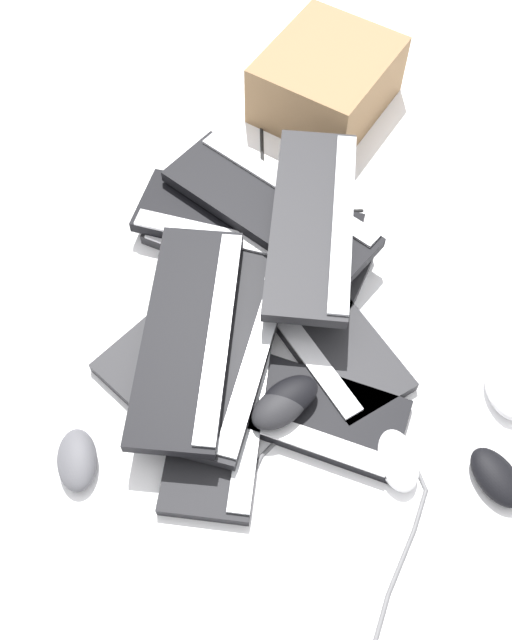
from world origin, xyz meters
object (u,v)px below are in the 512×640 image
(keyboard_2, at_px, (256,249))
(mouse_5, at_px, (304,284))
(mouse_1, at_px, (77,460))
(cardboard_box, at_px, (327,81))
(keyboard_4, at_px, (224,394))
(mouse_4, at_px, (505,391))
(mouse_3, at_px, (497,477))
(keyboard_1, at_px, (312,316))
(mouse_7, at_px, (289,397))
(keyboard_0, at_px, (278,402))
(keyboard_7, at_px, (271,207))
(mouse_0, at_px, (291,287))
(keyboard_5, at_px, (247,224))
(keyboard_8, at_px, (189,334))
(mouse_6, at_px, (280,407))
(keyboard_6, at_px, (230,343))
(mouse_2, at_px, (398,460))
(keyboard_3, at_px, (207,316))
(keyboard_9, at_px, (314,221))

(keyboard_2, xyz_separation_m, mouse_5, (0.14, 0.02, 0.04))
(mouse_1, relative_size, cardboard_box, 0.39)
(keyboard_4, bearing_deg, mouse_4, 57.38)
(mouse_4, bearing_deg, mouse_3, 154.82)
(keyboard_1, distance_m, mouse_7, 0.19)
(keyboard_0, relative_size, keyboard_7, 0.95)
(keyboard_2, height_order, mouse_0, mouse_0)
(keyboard_5, distance_m, mouse_0, 0.18)
(keyboard_0, distance_m, keyboard_4, 0.10)
(mouse_5, xyz_separation_m, mouse_7, (0.17, -0.15, 0.00))
(keyboard_5, bearing_deg, mouse_3, 6.09)
(mouse_4, distance_m, mouse_5, 0.40)
(keyboard_0, xyz_separation_m, mouse_3, (0.31, 0.22, 0.01))
(keyboard_8, xyz_separation_m, mouse_1, (0.08, -0.27, -0.05))
(mouse_0, bearing_deg, mouse_3, 159.17)
(keyboard_0, relative_size, keyboard_5, 1.03)
(mouse_4, xyz_separation_m, mouse_7, (-0.19, -0.33, 0.03))
(mouse_1, xyz_separation_m, mouse_6, (0.11, 0.33, 0.03))
(keyboard_2, bearing_deg, mouse_0, -3.12)
(keyboard_8, bearing_deg, keyboard_5, 126.74)
(keyboard_7, bearing_deg, keyboard_6, -47.69)
(keyboard_6, bearing_deg, mouse_2, 20.60)
(keyboard_3, xyz_separation_m, mouse_1, (0.13, -0.33, 0.01))
(cardboard_box, bearing_deg, mouse_4, -12.01)
(keyboard_8, xyz_separation_m, mouse_3, (0.48, 0.30, -0.05))
(keyboard_8, xyz_separation_m, keyboard_9, (-0.07, 0.31, 0.03))
(keyboard_2, xyz_separation_m, mouse_6, (0.32, -0.16, 0.04))
(keyboard_7, height_order, mouse_3, keyboard_7)
(mouse_2, distance_m, mouse_3, 0.16)
(keyboard_0, xyz_separation_m, keyboard_3, (-0.22, -0.01, 0.00))
(cardboard_box, bearing_deg, mouse_6, -41.43)
(keyboard_0, height_order, mouse_3, mouse_3)
(mouse_0, height_order, mouse_2, mouse_0)
(keyboard_7, bearing_deg, keyboard_5, -103.29)
(keyboard_8, xyz_separation_m, cardboard_box, (-0.39, 0.58, -0.00))
(keyboard_3, xyz_separation_m, keyboard_9, (-0.02, 0.25, 0.09))
(keyboard_5, height_order, mouse_6, mouse_6)
(keyboard_1, distance_m, cardboard_box, 0.58)
(mouse_1, bearing_deg, mouse_6, -86.28)
(keyboard_5, relative_size, keyboard_6, 1.01)
(keyboard_4, relative_size, keyboard_7, 0.93)
(mouse_6, xyz_separation_m, cardboard_box, (-0.59, 0.52, 0.02))
(keyboard_4, distance_m, keyboard_7, 0.39)
(keyboard_2, xyz_separation_m, keyboard_4, (0.23, -0.22, 0.00))
(keyboard_8, distance_m, cardboard_box, 0.70)
(keyboard_4, distance_m, keyboard_9, 0.36)
(keyboard_5, distance_m, keyboard_8, 0.29)
(keyboard_5, relative_size, mouse_7, 3.91)
(keyboard_9, bearing_deg, keyboard_1, -34.23)
(keyboard_1, xyz_separation_m, mouse_5, (-0.05, 0.01, 0.04))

